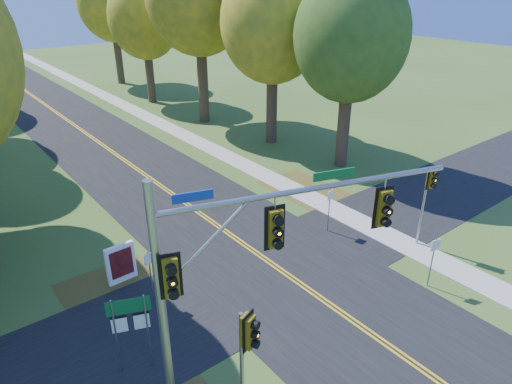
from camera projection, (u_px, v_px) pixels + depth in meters
ground at (308, 290)px, 19.24m from camera, size 160.00×160.00×0.00m
road_main at (308, 290)px, 19.24m from camera, size 8.00×160.00×0.02m
road_cross at (278, 268)px, 20.66m from camera, size 60.00×6.00×0.02m
centerline_left at (307, 290)px, 19.18m from camera, size 0.10×160.00×0.01m
centerline_right at (310, 288)px, 19.29m from camera, size 0.10×160.00×0.01m
sidewalk_east at (398, 241)px, 22.69m from camera, size 1.60×160.00×0.06m
leaf_patch_w_near at (124, 303)px, 18.46m from camera, size 4.00×6.00×0.00m
leaf_patch_e at (320, 197)px, 27.29m from camera, size 3.50×8.00×0.00m
tree_e_a at (351, 37)px, 28.23m from camera, size 7.20×7.20×12.73m
tree_e_b at (273, 23)px, 32.57m from camera, size 7.60×7.60×13.33m
tree_e_d at (145, 18)px, 44.17m from camera, size 7.00×7.00×12.32m
tree_e_e at (112, 2)px, 52.03m from camera, size 7.80×7.80×13.74m
traffic_mast at (240, 266)px, 12.10m from camera, size 8.27×2.88×7.84m
east_signal_pole at (429, 187)px, 21.01m from camera, size 0.47×0.56×4.18m
ped_signal_pole at (248, 338)px, 13.02m from camera, size 0.54×0.65×3.55m
route_sign_cluster at (130, 320)px, 14.52m from camera, size 1.30×0.57×2.97m
info_kiosk at (121, 263)px, 19.46m from camera, size 1.29×0.24×1.78m
reg_sign_e_north at (330, 203)px, 22.94m from camera, size 0.46×0.12×2.40m
reg_sign_e_south at (434, 254)px, 18.79m from camera, size 0.45×0.14×2.37m
reg_sign_w at (150, 267)px, 17.97m from camera, size 0.44×0.13×2.33m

